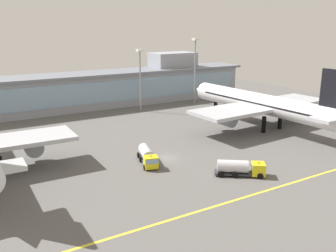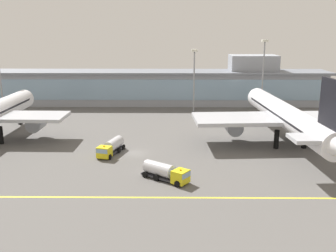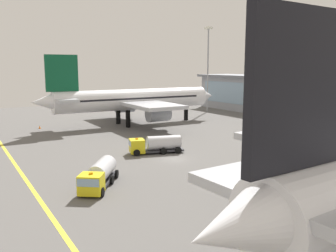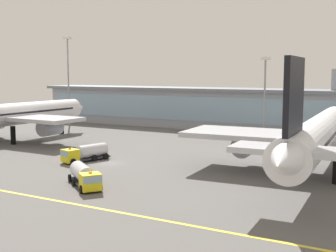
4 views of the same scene
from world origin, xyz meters
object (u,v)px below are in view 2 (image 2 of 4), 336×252
Objects in this scene: baggage_tug_near at (111,147)px; apron_light_mast_east at (264,65)px; apron_light_mast_west at (194,70)px; airliner_near_right at (287,117)px; fuel_tanker_truck at (166,172)px.

apron_light_mast_east is at bearing 152.75° from baggage_tug_near.
baggage_tug_near is at bearing -133.57° from apron_light_mast_east.
baggage_tug_near is 47.86m from apron_light_mast_west.
airliner_near_right is 2.92× the size of apron_light_mast_west.
airliner_near_right reaches higher than fuel_tanker_truck.
apron_light_mast_west is (-18.96, 34.20, 6.76)m from airliner_near_right.
apron_light_mast_east is at bearing 99.17° from fuel_tanker_truck.
fuel_tanker_truck is 0.39× the size of apron_light_mast_east.
apron_light_mast_west reaches higher than baggage_tug_near.
apron_light_mast_east is (2.44, 35.23, 8.36)m from airliner_near_right.
airliner_near_right is 39.69m from apron_light_mast_west.
apron_light_mast_west is at bearing 25.52° from airliner_near_right.
fuel_tanker_truck is (-26.70, -22.04, -4.84)m from airliner_near_right.
apron_light_mast_west is (19.62, 42.09, 11.60)m from baggage_tug_near.
apron_light_mast_west is 0.87× the size of apron_light_mast_east.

